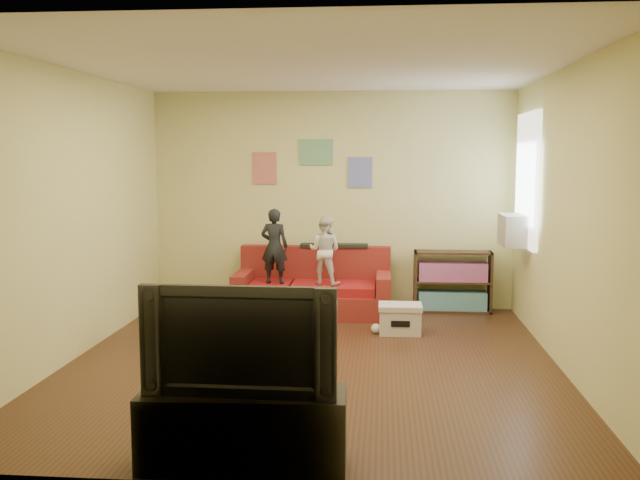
# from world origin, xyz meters

# --- Properties ---
(room_shell) EXTENTS (4.52, 5.02, 2.72)m
(room_shell) POSITION_xyz_m (0.00, 0.00, 1.35)
(room_shell) COLOR #472819
(room_shell) RESTS_ON ground
(sofa) EXTENTS (1.86, 0.86, 0.82)m
(sofa) POSITION_xyz_m (-0.19, 2.06, 0.27)
(sofa) COLOR maroon
(sofa) RESTS_ON ground
(child_a) EXTENTS (0.35, 0.25, 0.90)m
(child_a) POSITION_xyz_m (-0.64, 1.90, 0.84)
(child_a) COLOR black
(child_a) RESTS_ON sofa
(child_b) EXTENTS (0.46, 0.40, 0.81)m
(child_b) POSITION_xyz_m (-0.04, 1.90, 0.79)
(child_b) COLOR white
(child_b) RESTS_ON sofa
(coffee_table) EXTENTS (0.94, 0.52, 0.42)m
(coffee_table) POSITION_xyz_m (-0.92, 0.60, 0.36)
(coffee_table) COLOR olive
(coffee_table) RESTS_ON ground
(remote) EXTENTS (0.21, 0.07, 0.02)m
(remote) POSITION_xyz_m (-1.17, 0.48, 0.44)
(remote) COLOR black
(remote) RESTS_ON coffee_table
(game_controller) EXTENTS (0.13, 0.08, 0.03)m
(game_controller) POSITION_xyz_m (-0.72, 0.65, 0.44)
(game_controller) COLOR white
(game_controller) RESTS_ON coffee_table
(bookshelf) EXTENTS (0.94, 0.28, 0.75)m
(bookshelf) POSITION_xyz_m (1.50, 2.30, 0.33)
(bookshelf) COLOR #3C291B
(bookshelf) RESTS_ON ground
(window) EXTENTS (0.04, 1.08, 1.48)m
(window) POSITION_xyz_m (2.22, 1.65, 1.64)
(window) COLOR white
(window) RESTS_ON room_shell
(ac_unit) EXTENTS (0.28, 0.55, 0.35)m
(ac_unit) POSITION_xyz_m (2.10, 1.65, 1.08)
(ac_unit) COLOR #B7B2A3
(ac_unit) RESTS_ON window
(artwork_left) EXTENTS (0.30, 0.01, 0.40)m
(artwork_left) POSITION_xyz_m (-0.85, 2.48, 1.75)
(artwork_left) COLOR #D87266
(artwork_left) RESTS_ON room_shell
(artwork_center) EXTENTS (0.42, 0.01, 0.32)m
(artwork_center) POSITION_xyz_m (-0.20, 2.48, 1.95)
(artwork_center) COLOR #72B27F
(artwork_center) RESTS_ON room_shell
(artwork_right) EXTENTS (0.30, 0.01, 0.38)m
(artwork_right) POSITION_xyz_m (0.35, 2.48, 1.70)
(artwork_right) COLOR #727FCC
(artwork_right) RESTS_ON room_shell
(file_box) EXTENTS (0.46, 0.35, 0.32)m
(file_box) POSITION_xyz_m (0.84, 1.16, 0.16)
(file_box) COLOR silver
(file_box) RESTS_ON ground
(tv_stand) EXTENTS (1.28, 0.47, 0.47)m
(tv_stand) POSITION_xyz_m (-0.21, -2.25, 0.24)
(tv_stand) COLOR black
(tv_stand) RESTS_ON ground
(television) EXTENTS (1.18, 0.17, 0.68)m
(television) POSITION_xyz_m (-0.21, -2.25, 0.81)
(television) COLOR black
(television) RESTS_ON tv_stand
(tissue) EXTENTS (0.12, 0.12, 0.11)m
(tissue) POSITION_xyz_m (0.58, 1.13, 0.05)
(tissue) COLOR silver
(tissue) RESTS_ON ground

